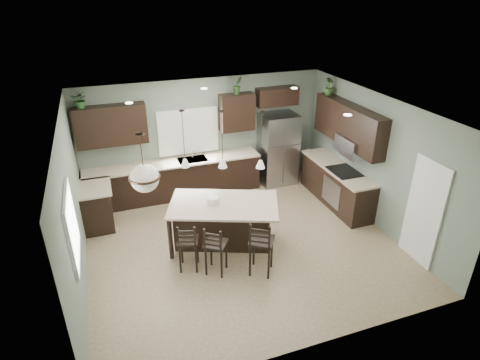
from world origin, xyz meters
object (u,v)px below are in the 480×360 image
(bar_stool_left, at_px, (188,245))
(plant_back_left, at_px, (80,100))
(refrigerator, at_px, (278,149))
(kitchen_island, at_px, (224,224))
(bar_stool_center, at_px, (216,249))
(bar_stool_right, at_px, (261,246))
(serving_dish, at_px, (213,200))

(bar_stool_left, xyz_separation_m, plant_back_left, (-1.51, 2.94, 2.09))
(refrigerator, distance_m, kitchen_island, 3.14)
(bar_stool_left, distance_m, bar_stool_center, 0.52)
(kitchen_island, distance_m, bar_stool_center, 0.91)
(bar_stool_center, height_order, bar_stool_right, bar_stool_right)
(kitchen_island, xyz_separation_m, serving_dish, (-0.19, 0.07, 0.53))
(bar_stool_left, relative_size, plant_back_left, 2.65)
(serving_dish, relative_size, plant_back_left, 0.63)
(bar_stool_center, distance_m, plant_back_left, 4.30)
(refrigerator, height_order, serving_dish, refrigerator)
(bar_stool_center, xyz_separation_m, bar_stool_right, (0.76, -0.28, 0.06))
(kitchen_island, bearing_deg, bar_stool_center, -94.99)
(refrigerator, relative_size, bar_stool_right, 1.64)
(refrigerator, relative_size, plant_back_left, 4.87)
(serving_dish, height_order, bar_stool_left, serving_dish)
(serving_dish, xyz_separation_m, plant_back_left, (-2.17, 2.33, 1.59))
(bar_stool_center, distance_m, bar_stool_right, 0.82)
(plant_back_left, bearing_deg, bar_stool_right, -52.10)
(kitchen_island, height_order, bar_stool_center, bar_stool_center)
(bar_stool_left, height_order, bar_stool_right, bar_stool_right)
(serving_dish, bearing_deg, kitchen_island, -21.66)
(serving_dish, bearing_deg, refrigerator, 42.31)
(bar_stool_left, relative_size, bar_stool_right, 0.89)
(serving_dish, height_order, bar_stool_center, serving_dish)
(kitchen_island, relative_size, bar_stool_center, 2.08)
(serving_dish, relative_size, bar_stool_center, 0.24)
(kitchen_island, distance_m, bar_stool_right, 1.15)
(refrigerator, bearing_deg, kitchen_island, -134.37)
(kitchen_island, bearing_deg, bar_stool_right, -50.08)
(plant_back_left, bearing_deg, bar_stool_center, -58.72)
(refrigerator, height_order, bar_stool_left, refrigerator)
(serving_dish, bearing_deg, bar_stool_right, -64.87)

